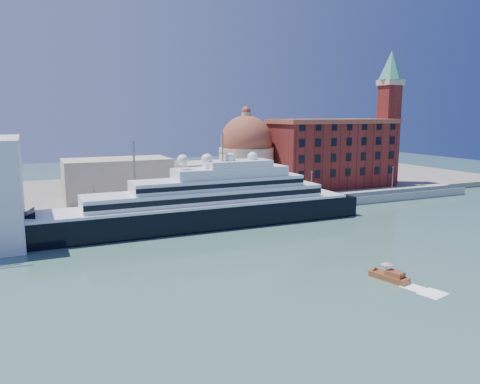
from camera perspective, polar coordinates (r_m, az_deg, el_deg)
name	(u,v)px	position (r m, az deg, el deg)	size (l,w,h in m)	color
ground	(270,248)	(95.86, 3.62, -6.81)	(400.00, 400.00, 0.00)	#386258
quay	(210,211)	(125.68, -3.68, -2.31)	(180.00, 10.00, 2.50)	gray
land	(168,190)	(164.09, -8.78, 0.29)	(260.00, 72.00, 2.00)	slate
quay_fence	(216,207)	(121.19, -2.94, -1.85)	(180.00, 0.10, 1.20)	slate
superyacht	(190,209)	(111.85, -6.09, -2.07)	(88.53, 12.27, 26.46)	black
service_barge	(53,241)	(104.87, -21.85, -5.56)	(14.14, 6.85, 3.05)	white
water_taxi	(390,276)	(81.36, 17.82, -9.70)	(3.71, 6.89, 3.11)	brown
warehouse	(332,153)	(164.34, 11.20, 4.72)	(43.00, 19.00, 23.25)	maroon
campanile	(389,109)	(178.89, 17.71, 9.63)	(8.40, 8.40, 47.00)	maroon
church	(202,165)	(148.37, -4.68, 3.26)	(66.00, 18.00, 25.50)	beige
lamp_posts	(165,183)	(118.71, -9.16, 1.11)	(120.80, 2.40, 18.00)	slate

